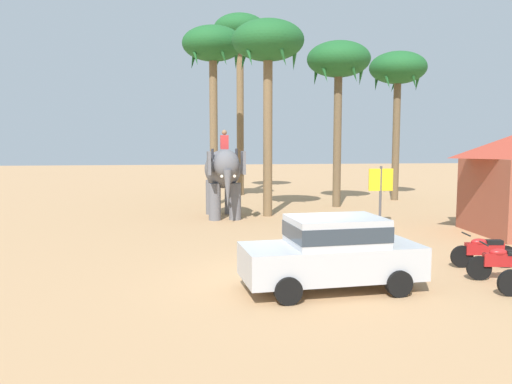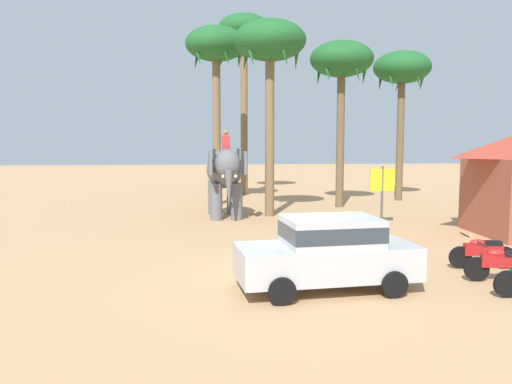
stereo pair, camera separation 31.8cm
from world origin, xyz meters
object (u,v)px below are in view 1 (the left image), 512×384
Objects in this scene: motorcycle_second_in_row at (504,262)px; palm_tree_behind_elephant at (398,72)px; motorcycle_mid_row at (484,251)px; palm_tree_leaning_seaward at (213,50)px; car_sedan_foreground at (333,250)px; elephant_with_mahout at (223,173)px; palm_tree_far_back at (240,37)px; signboard_yellow at (381,184)px; palm_tree_left_of_road at (268,47)px; palm_tree_near_hut at (339,64)px.

palm_tree_behind_elephant is at bearing 76.80° from motorcycle_second_in_row.
motorcycle_mid_row is at bearing -103.43° from palm_tree_behind_elephant.
palm_tree_leaning_seaward reaches higher than motorcycle_mid_row.
elephant_with_mahout is (-1.85, 11.44, 1.06)m from car_sedan_foreground.
palm_tree_far_back is at bearing 69.00° from palm_tree_leaning_seaward.
motorcycle_second_in_row is at bearing -60.81° from elephant_with_mahout.
elephant_with_mahout is 6.80m from signboard_yellow.
elephant_with_mahout is at bearing -172.38° from palm_tree_left_of_road.
palm_tree_near_hut reaches higher than elephant_with_mahout.
palm_tree_near_hut is (6.04, 3.08, 5.26)m from elephant_with_mahout.
signboard_yellow is (-0.27, 7.16, 1.22)m from motorcycle_mid_row.
car_sedan_foreground is 17.72m from palm_tree_leaning_seaward.
palm_tree_left_of_road is 0.79× the size of palm_tree_far_back.
palm_tree_near_hut is at bearing -55.25° from palm_tree_far_back.
palm_tree_leaning_seaward is at bearing 114.76° from motorcycle_mid_row.
palm_tree_leaning_seaward is (-0.22, 4.64, 6.11)m from elephant_with_mahout.
palm_tree_near_hut is at bearing 91.99° from motorcycle_mid_row.
palm_tree_near_hut is at bearing -148.66° from palm_tree_behind_elephant.
car_sedan_foreground is at bearing -116.09° from palm_tree_behind_elephant.
palm_tree_left_of_road is at bearing -146.83° from palm_tree_behind_elephant.
elephant_with_mahout is at bearing -87.30° from palm_tree_leaning_seaward.
palm_tree_leaning_seaward is (-10.41, -0.97, 0.85)m from palm_tree_behind_elephant.
palm_tree_behind_elephant is 9.77m from palm_tree_left_of_road.
palm_tree_far_back is 1.19× the size of palm_tree_leaning_seaward.
motorcycle_second_in_row is (6.25, -11.19, -1.53)m from elephant_with_mahout.
palm_tree_behind_elephant is (3.71, 15.52, 6.78)m from motorcycle_mid_row.
palm_tree_left_of_road is (-4.46, 10.18, 7.08)m from motorcycle_mid_row.
motorcycle_second_in_row is at bearing -89.73° from signboard_yellow.
motorcycle_mid_row is (0.23, 1.29, 0.00)m from motorcycle_second_in_row.
palm_tree_far_back is at bearing 155.93° from palm_tree_behind_elephant.
car_sedan_foreground is 1.09× the size of elephant_with_mahout.
palm_tree_leaning_seaward reaches higher than motorcycle_second_in_row.
signboard_yellow reaches higher than car_sedan_foreground.
palm_tree_left_of_road is 3.64× the size of signboard_yellow.
elephant_with_mahout is 0.46× the size of palm_tree_near_hut.
car_sedan_foreground is 9.75m from signboard_yellow.
elephant_with_mahout is 0.45× the size of palm_tree_left_of_road.
palm_tree_near_hut reaches higher than car_sedan_foreground.
palm_tree_left_of_road reaches higher than signboard_yellow.
car_sedan_foreground is 0.46× the size of palm_tree_leaning_seaward.
palm_tree_leaning_seaward is (-1.84, -4.80, -1.61)m from palm_tree_far_back.
palm_tree_leaning_seaward is (-6.71, 14.54, 7.63)m from motorcycle_mid_row.
motorcycle_second_in_row is 1.31m from motorcycle_mid_row.
palm_tree_far_back is (-0.40, 9.17, 2.16)m from palm_tree_left_of_road.
motorcycle_mid_row is at bearing -56.78° from elephant_with_mahout.
car_sedan_foreground is 0.51× the size of palm_tree_near_hut.
palm_tree_left_of_road reaches higher than motorcycle_second_in_row.
elephant_with_mahout is 8.58m from palm_tree_near_hut.
palm_tree_near_hut is 0.90× the size of palm_tree_leaning_seaward.
signboard_yellow is (6.21, -2.75, -0.30)m from elephant_with_mahout.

